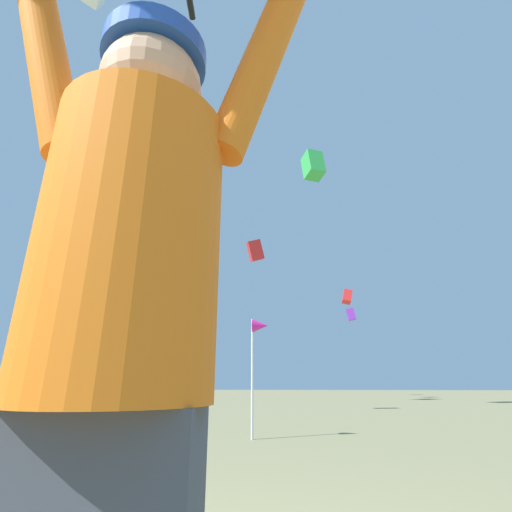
% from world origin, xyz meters
% --- Properties ---
extents(kite_flyer_person, '(0.81, 0.37, 1.92)m').
position_xyz_m(kite_flyer_person, '(0.10, -0.38, 0.94)').
color(kite_flyer_person, '#424751').
rests_on(kite_flyer_person, ground).
extents(distant_kite_purple_high_right, '(0.77, 0.62, 1.05)m').
position_xyz_m(distant_kite_purple_high_right, '(5.36, 30.16, 6.40)').
color(distant_kite_purple_high_right, purple).
extents(distant_kite_green_low_left, '(1.16, 1.25, 1.41)m').
position_xyz_m(distant_kite_green_low_left, '(1.67, 14.27, 10.81)').
color(distant_kite_green_low_left, green).
extents(distant_kite_red_high_left, '(0.78, 0.77, 1.11)m').
position_xyz_m(distant_kite_red_high_left, '(4.21, 23.85, 6.50)').
color(distant_kite_red_high_left, red).
extents(distant_kite_red_mid_left, '(0.71, 0.73, 0.91)m').
position_xyz_m(distant_kite_red_mid_left, '(-0.85, 11.41, 5.47)').
color(distant_kite_red_mid_left, red).
extents(marker_flag, '(0.30, 0.24, 1.96)m').
position_xyz_m(marker_flag, '(-0.19, 5.53, 1.70)').
color(marker_flag, silver).
rests_on(marker_flag, ground).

